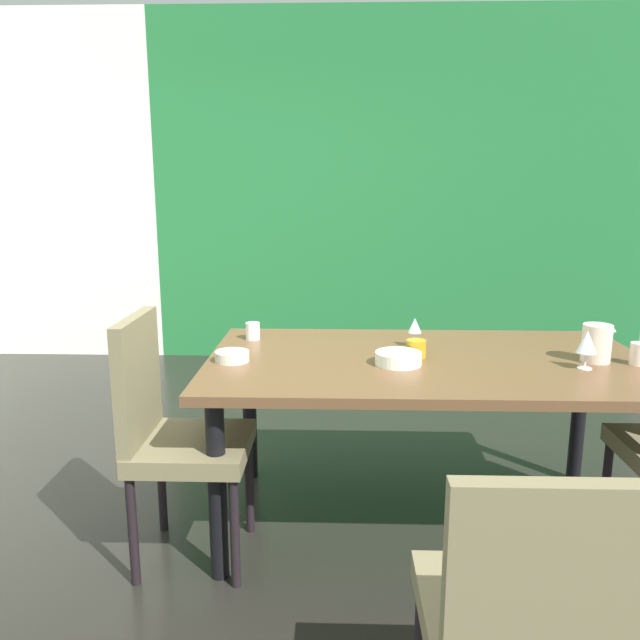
% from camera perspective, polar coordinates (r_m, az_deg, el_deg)
% --- Properties ---
extents(ground_plane, '(5.95, 5.57, 0.02)m').
position_cam_1_polar(ground_plane, '(3.01, -6.36, -17.39)').
color(ground_plane, black).
extents(back_panel_interior, '(1.82, 0.10, 2.86)m').
position_cam_1_polar(back_panel_interior, '(5.86, -23.47, 10.86)').
color(back_panel_interior, silver).
rests_on(back_panel_interior, ground_plane).
extents(garden_window_panel, '(4.12, 0.10, 2.86)m').
position_cam_1_polar(garden_window_panel, '(5.34, 7.46, 11.71)').
color(garden_window_panel, '#1F6632').
rests_on(garden_window_panel, ground_plane).
extents(dining_table, '(1.85, 1.05, 0.76)m').
position_cam_1_polar(dining_table, '(2.69, 9.71, -5.05)').
color(dining_table, brown).
rests_on(dining_table, ground_plane).
extents(chair_head_near, '(0.44, 0.44, 0.92)m').
position_cam_1_polar(chair_head_near, '(1.60, 18.28, -24.39)').
color(chair_head_near, '#6B6245').
rests_on(chair_head_near, ground_plane).
extents(chair_left_near, '(0.45, 0.44, 0.99)m').
position_cam_1_polar(chair_left_near, '(2.52, -13.48, -9.45)').
color(chair_left_near, '#6B6245').
rests_on(chair_left_near, ground_plane).
extents(wine_glass_south, '(0.07, 0.07, 0.13)m').
position_cam_1_polar(wine_glass_south, '(2.83, 8.66, -0.63)').
color(wine_glass_south, silver).
rests_on(wine_glass_south, dining_table).
extents(wine_glass_left, '(0.08, 0.08, 0.15)m').
position_cam_1_polar(wine_glass_left, '(2.67, 23.22, -1.91)').
color(wine_glass_left, silver).
rests_on(wine_glass_left, dining_table).
extents(serving_bowl_rear, '(0.14, 0.14, 0.04)m').
position_cam_1_polar(serving_bowl_rear, '(2.60, -8.04, -3.31)').
color(serving_bowl_rear, beige).
rests_on(serving_bowl_rear, dining_table).
extents(serving_bowl_east, '(0.19, 0.19, 0.05)m').
position_cam_1_polar(serving_bowl_east, '(2.55, 7.18, -3.49)').
color(serving_bowl_east, white).
rests_on(serving_bowl_east, dining_table).
extents(cup_west, '(0.07, 0.07, 0.09)m').
position_cam_1_polar(cup_west, '(2.84, 27.10, -2.77)').
color(cup_west, beige).
rests_on(cup_west, dining_table).
extents(cup_front, '(0.08, 0.08, 0.07)m').
position_cam_1_polar(cup_front, '(2.67, 8.78, -2.60)').
color(cup_front, '#AE8317').
rests_on(cup_front, dining_table).
extents(cup_center, '(0.07, 0.07, 0.08)m').
position_cam_1_polar(cup_center, '(2.95, -6.16, -1.01)').
color(cup_center, silver).
rests_on(cup_center, dining_table).
extents(pitcher_north, '(0.13, 0.12, 0.16)m').
position_cam_1_polar(pitcher_north, '(2.80, 23.99, -1.92)').
color(pitcher_north, beige).
rests_on(pitcher_north, dining_table).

